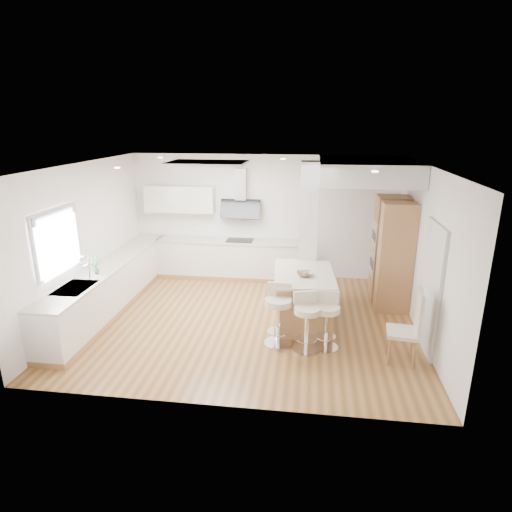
% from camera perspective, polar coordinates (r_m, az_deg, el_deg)
% --- Properties ---
extents(ground, '(6.00, 6.00, 0.00)m').
position_cam_1_polar(ground, '(7.95, -1.17, -8.54)').
color(ground, '#A4713D').
rests_on(ground, ground).
extents(ceiling, '(6.00, 5.00, 0.02)m').
position_cam_1_polar(ceiling, '(7.95, -1.17, -8.54)').
color(ceiling, silver).
rests_on(ceiling, ground).
extents(wall_back, '(6.00, 0.04, 2.80)m').
position_cam_1_polar(wall_back, '(9.84, 0.97, 5.25)').
color(wall_back, white).
rests_on(wall_back, ground).
extents(wall_left, '(0.04, 5.00, 2.80)m').
position_cam_1_polar(wall_left, '(8.42, -21.87, 1.85)').
color(wall_left, white).
rests_on(wall_left, ground).
extents(wall_right, '(0.04, 5.00, 2.80)m').
position_cam_1_polar(wall_right, '(7.60, 21.72, 0.27)').
color(wall_right, white).
rests_on(wall_right, ground).
extents(skylight, '(4.10, 2.10, 0.06)m').
position_cam_1_polar(skylight, '(7.92, -6.43, 12.19)').
color(skylight, silver).
rests_on(skylight, ground).
extents(window_left, '(0.06, 1.28, 1.07)m').
position_cam_1_polar(window_left, '(7.59, -25.04, 2.13)').
color(window_left, white).
rests_on(window_left, ground).
extents(doorway_right, '(0.05, 1.00, 2.10)m').
position_cam_1_polar(doorway_right, '(7.17, 22.25, -4.19)').
color(doorway_right, '#464037').
rests_on(doorway_right, ground).
extents(counter_left, '(0.63, 4.50, 1.35)m').
position_cam_1_polar(counter_left, '(8.76, -18.74, -3.72)').
color(counter_left, '#B37D4C').
rests_on(counter_left, ground).
extents(counter_back, '(3.62, 0.63, 2.50)m').
position_cam_1_polar(counter_back, '(9.90, -4.50, 1.06)').
color(counter_back, '#B37D4C').
rests_on(counter_back, ground).
extents(pillar, '(0.35, 0.35, 2.80)m').
position_cam_1_polar(pillar, '(8.28, 6.98, 2.75)').
color(pillar, silver).
rests_on(pillar, ground).
extents(soffit, '(1.78, 2.20, 0.40)m').
position_cam_1_polar(soffit, '(8.56, 14.50, 11.00)').
color(soffit, silver).
rests_on(soffit, ground).
extents(oven_column, '(0.63, 1.21, 2.10)m').
position_cam_1_polar(oven_column, '(8.78, 17.59, 0.53)').
color(oven_column, '#B37D4C').
rests_on(oven_column, ground).
extents(peninsula, '(1.14, 1.63, 1.02)m').
position_cam_1_polar(peninsula, '(7.74, 6.31, -5.49)').
color(peninsula, '#B37D4C').
rests_on(peninsula, ground).
extents(bar_stool_a, '(0.46, 0.46, 1.02)m').
position_cam_1_polar(bar_stool_a, '(6.93, 3.01, -7.41)').
color(bar_stool_a, silver).
rests_on(bar_stool_a, ground).
extents(bar_stool_b, '(0.53, 0.53, 0.96)m').
position_cam_1_polar(bar_stool_b, '(6.79, 6.77, -8.40)').
color(bar_stool_b, silver).
rests_on(bar_stool_b, ground).
extents(bar_stool_c, '(0.43, 0.43, 0.93)m').
position_cam_1_polar(bar_stool_c, '(6.92, 9.39, -8.15)').
color(bar_stool_c, silver).
rests_on(bar_stool_c, ground).
extents(dining_chair, '(0.50, 0.50, 1.17)m').
position_cam_1_polar(dining_chair, '(6.81, 19.94, -8.53)').
color(dining_chair, beige).
rests_on(dining_chair, ground).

